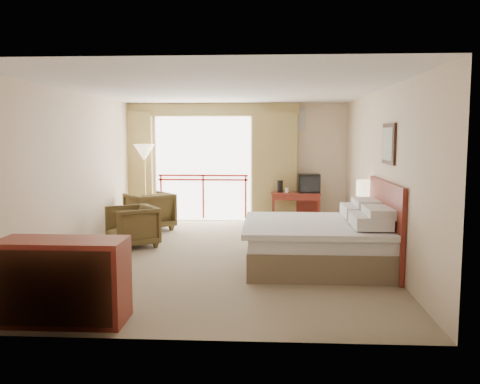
# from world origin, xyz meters

# --- Properties ---
(floor) EXTENTS (7.00, 7.00, 0.00)m
(floor) POSITION_xyz_m (0.00, 0.00, 0.00)
(floor) COLOR #7E6F56
(floor) RESTS_ON ground
(ceiling) EXTENTS (7.00, 7.00, 0.00)m
(ceiling) POSITION_xyz_m (0.00, 0.00, 2.70)
(ceiling) COLOR white
(ceiling) RESTS_ON wall_back
(wall_back) EXTENTS (5.00, 0.00, 5.00)m
(wall_back) POSITION_xyz_m (0.00, 3.50, 1.35)
(wall_back) COLOR beige
(wall_back) RESTS_ON ground
(wall_front) EXTENTS (5.00, 0.00, 5.00)m
(wall_front) POSITION_xyz_m (0.00, -3.50, 1.35)
(wall_front) COLOR beige
(wall_front) RESTS_ON ground
(wall_left) EXTENTS (0.00, 7.00, 7.00)m
(wall_left) POSITION_xyz_m (-2.50, 0.00, 1.35)
(wall_left) COLOR beige
(wall_left) RESTS_ON ground
(wall_right) EXTENTS (0.00, 7.00, 7.00)m
(wall_right) POSITION_xyz_m (2.50, 0.00, 1.35)
(wall_right) COLOR beige
(wall_right) RESTS_ON ground
(balcony_door) EXTENTS (2.40, 0.00, 2.40)m
(balcony_door) POSITION_xyz_m (-0.80, 3.48, 1.20)
(balcony_door) COLOR white
(balcony_door) RESTS_ON wall_back
(balcony_railing) EXTENTS (2.09, 0.03, 1.02)m
(balcony_railing) POSITION_xyz_m (-0.80, 3.46, 0.81)
(balcony_railing) COLOR #A11E0D
(balcony_railing) RESTS_ON wall_back
(curtain_left) EXTENTS (1.00, 0.26, 2.50)m
(curtain_left) POSITION_xyz_m (-2.45, 3.35, 1.25)
(curtain_left) COLOR olive
(curtain_left) RESTS_ON wall_back
(curtain_right) EXTENTS (1.00, 0.26, 2.50)m
(curtain_right) POSITION_xyz_m (0.85, 3.35, 1.25)
(curtain_right) COLOR olive
(curtain_right) RESTS_ON wall_back
(valance) EXTENTS (4.40, 0.22, 0.28)m
(valance) POSITION_xyz_m (-0.80, 3.38, 2.55)
(valance) COLOR olive
(valance) RESTS_ON wall_back
(hvac_vent) EXTENTS (0.50, 0.04, 0.50)m
(hvac_vent) POSITION_xyz_m (1.30, 3.47, 2.35)
(hvac_vent) COLOR silver
(hvac_vent) RESTS_ON wall_back
(bed) EXTENTS (2.13, 2.06, 0.97)m
(bed) POSITION_xyz_m (1.50, -0.60, 0.38)
(bed) COLOR brown
(bed) RESTS_ON floor
(headboard) EXTENTS (0.06, 2.10, 1.30)m
(headboard) POSITION_xyz_m (2.46, -0.60, 0.65)
(headboard) COLOR maroon
(headboard) RESTS_ON wall_right
(framed_art) EXTENTS (0.04, 0.72, 0.60)m
(framed_art) POSITION_xyz_m (2.47, -0.60, 1.85)
(framed_art) COLOR black
(framed_art) RESTS_ON wall_right
(nightstand) EXTENTS (0.43, 0.51, 0.58)m
(nightstand) POSITION_xyz_m (2.43, 0.72, 0.29)
(nightstand) COLOR maroon
(nightstand) RESTS_ON floor
(table_lamp) EXTENTS (0.34, 0.34, 0.59)m
(table_lamp) POSITION_xyz_m (2.43, 0.77, 1.04)
(table_lamp) COLOR tan
(table_lamp) RESTS_ON nightstand
(phone) EXTENTS (0.19, 0.15, 0.08)m
(phone) POSITION_xyz_m (2.38, 0.57, 0.62)
(phone) COLOR black
(phone) RESTS_ON nightstand
(desk) EXTENTS (1.09, 0.53, 0.71)m
(desk) POSITION_xyz_m (1.32, 3.11, 0.55)
(desk) COLOR maroon
(desk) RESTS_ON floor
(tv) EXTENTS (0.46, 0.37, 0.42)m
(tv) POSITION_xyz_m (1.62, 3.06, 0.91)
(tv) COLOR black
(tv) RESTS_ON desk
(coffee_maker) EXTENTS (0.14, 0.14, 0.27)m
(coffee_maker) POSITION_xyz_m (0.97, 3.07, 0.84)
(coffee_maker) COLOR black
(coffee_maker) RESTS_ON desk
(cup) EXTENTS (0.08, 0.08, 0.11)m
(cup) POSITION_xyz_m (1.12, 3.02, 0.76)
(cup) COLOR white
(cup) RESTS_ON desk
(wastebasket) EXTENTS (0.30, 0.30, 0.30)m
(wastebasket) POSITION_xyz_m (0.80, 2.85, 0.15)
(wastebasket) COLOR black
(wastebasket) RESTS_ON floor
(armchair_far) EXTENTS (1.20, 1.21, 0.79)m
(armchair_far) POSITION_xyz_m (-1.78, 2.23, 0.00)
(armchair_far) COLOR #42341C
(armchair_far) RESTS_ON floor
(armchair_near) EXTENTS (1.10, 1.09, 0.73)m
(armchair_near) POSITION_xyz_m (-1.70, 0.59, 0.00)
(armchair_near) COLOR #42341C
(armchair_near) RESTS_ON floor
(side_table) EXTENTS (0.51, 0.51, 0.56)m
(side_table) POSITION_xyz_m (-1.83, 1.24, 0.38)
(side_table) COLOR black
(side_table) RESTS_ON floor
(book) EXTENTS (0.27, 0.30, 0.02)m
(book) POSITION_xyz_m (-1.83, 1.24, 0.56)
(book) COLOR white
(book) RESTS_ON side_table
(floor_lamp) EXTENTS (0.45, 0.45, 1.78)m
(floor_lamp) POSITION_xyz_m (-2.01, 2.81, 1.53)
(floor_lamp) COLOR tan
(floor_lamp) RESTS_ON floor
(dresser) EXTENTS (1.34, 0.57, 0.89)m
(dresser) POSITION_xyz_m (-1.46, -3.09, 0.45)
(dresser) COLOR maroon
(dresser) RESTS_ON floor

